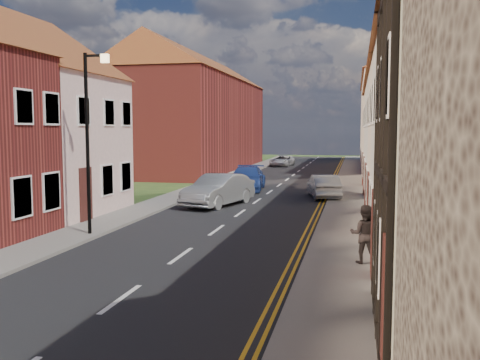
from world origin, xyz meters
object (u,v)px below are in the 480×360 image
car_mid (218,190)px  car_far (247,178)px  lamppost (90,132)px  car_distant (282,161)px  pedestrian_right (364,234)px  car_mid_b (324,186)px

car_mid → car_far: bearing=105.5°
car_far → car_mid: bearing=-94.9°
lamppost → car_distant: (1.55, 35.91, -2.99)m
pedestrian_right → car_distant: bearing=-76.1°
pedestrian_right → car_mid_b: (-1.90, 14.16, -0.26)m
pedestrian_right → car_mid_b: size_ratio=0.40×
car_mid_b → pedestrian_right: bearing=85.5°
car_far → car_mid_b: bearing=-35.5°
lamppost → car_mid_b: bearing=59.7°
car_mid → car_distant: size_ratio=1.16×
lamppost → car_mid: 8.83m
car_mid → car_distant: (-0.77, 27.86, -0.21)m
car_far → car_distant: bearing=87.2°
car_distant → car_mid_b: 24.53m
car_distant → pedestrian_right: bearing=-72.7°
pedestrian_right → car_mid_b: bearing=-79.4°
car_mid → pedestrian_right: pedestrian_right is taller
lamppost → pedestrian_right: lamppost is taller
pedestrian_right → lamppost: bearing=-10.7°
car_mid → car_distant: car_mid is taller
car_mid → car_mid_b: car_mid is taller
car_mid → car_distant: 27.87m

